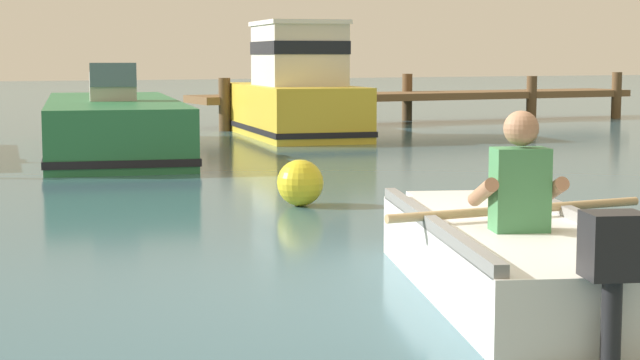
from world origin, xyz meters
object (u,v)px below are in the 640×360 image
rowboat_with_person (508,254)px  moored_boat_yellow (295,94)px  moored_boat_green (113,127)px  mooring_buoy (300,183)px

rowboat_with_person → moored_boat_yellow: bearing=71.6°
rowboat_with_person → moored_boat_yellow: moored_boat_yellow is taller
moored_boat_green → moored_boat_yellow: moored_boat_yellow is taller
moored_boat_yellow → mooring_buoy: (-3.82, -8.58, -0.57)m
moored_boat_yellow → mooring_buoy: size_ratio=10.28×
rowboat_with_person → mooring_buoy: (0.44, 4.19, -0.01)m
moored_boat_yellow → mooring_buoy: 9.41m
rowboat_with_person → moored_boat_yellow: size_ratio=0.74×
rowboat_with_person → moored_boat_green: 10.92m
moored_boat_green → mooring_buoy: 6.73m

